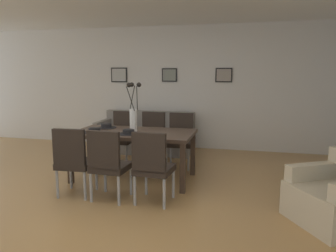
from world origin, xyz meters
TOP-DOWN VIEW (x-y plane):
  - ground_plane at (0.00, 0.00)m, footprint 9.00×9.00m
  - back_wall_panel at (0.00, 3.25)m, footprint 9.00×0.10m
  - dining_table at (0.08, 0.88)m, footprint 1.80×0.95m
  - dining_chair_near_left at (-0.44, 0.02)m, footprint 0.47×0.47m
  - dining_chair_near_right at (-0.46, 1.76)m, footprint 0.46×0.46m
  - dining_chair_far_left at (0.06, -0.02)m, footprint 0.46×0.46m
  - dining_chair_far_right at (0.09, 1.77)m, footprint 0.46×0.46m
  - dining_chair_mid_left at (0.63, 0.02)m, footprint 0.47×0.47m
  - dining_chair_mid_right at (0.61, 1.76)m, footprint 0.45×0.45m
  - centerpiece_vase at (0.08, 0.88)m, footprint 0.21×0.23m
  - placemat_near_left at (-0.46, 0.67)m, footprint 0.32×0.32m
  - bowl_near_left at (-0.46, 0.67)m, footprint 0.17×0.17m
  - placemat_near_right at (-0.46, 1.09)m, footprint 0.32×0.32m
  - bowl_near_right at (-0.46, 1.09)m, footprint 0.17×0.17m
  - placemat_far_left at (0.08, 0.67)m, footprint 0.32×0.32m
  - bowl_far_left at (0.08, 0.67)m, footprint 0.17×0.17m
  - sofa at (-0.31, 2.70)m, footprint 1.95×0.84m
  - framed_picture_left at (-1.08, 3.18)m, footprint 0.37×0.03m
  - framed_picture_center at (0.08, 3.18)m, footprint 0.33×0.03m
  - framed_picture_right at (1.23, 3.18)m, footprint 0.34×0.03m

SIDE VIEW (x-z plane):
  - ground_plane at x=0.00m, z-range 0.00..0.00m
  - sofa at x=-0.31m, z-range -0.12..0.68m
  - dining_chair_near_left at x=-0.44m, z-range 0.05..0.97m
  - dining_chair_near_right at x=-0.46m, z-range 0.05..0.97m
  - dining_chair_far_left at x=0.06m, z-range 0.05..0.97m
  - dining_chair_far_right at x=0.09m, z-range 0.05..0.97m
  - dining_chair_mid_left at x=0.63m, z-range 0.05..0.97m
  - dining_chair_mid_right at x=0.61m, z-range 0.05..0.97m
  - dining_table at x=0.08m, z-range 0.29..1.03m
  - placemat_near_left at x=-0.46m, z-range 0.74..0.75m
  - placemat_near_right at x=-0.46m, z-range 0.74..0.75m
  - placemat_far_left at x=0.08m, z-range 0.74..0.75m
  - bowl_near_left at x=-0.46m, z-range 0.75..0.81m
  - bowl_near_right at x=-0.46m, z-range 0.75..0.81m
  - bowl_far_left at x=0.08m, z-range 0.75..0.81m
  - centerpiece_vase at x=0.08m, z-range 0.66..1.39m
  - back_wall_panel at x=0.00m, z-range 0.00..2.60m
  - framed_picture_center at x=0.08m, z-range 1.42..1.71m
  - framed_picture_right at x=1.23m, z-range 1.42..1.72m
  - framed_picture_left at x=-1.08m, z-range 1.41..1.73m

